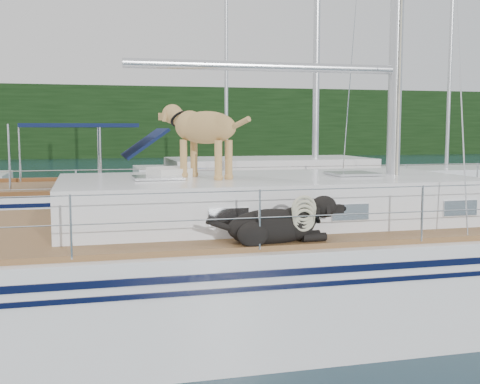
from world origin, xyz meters
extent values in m
plane|color=black|center=(0.00, 0.00, 0.00)|extent=(120.00, 120.00, 0.00)
cube|color=black|center=(0.00, 45.00, 3.00)|extent=(90.00, 3.00, 6.00)
cube|color=#595147|center=(0.00, 46.20, 0.60)|extent=(92.00, 1.00, 1.20)
cube|color=white|center=(0.00, 0.00, 0.50)|extent=(12.00, 3.80, 1.40)
cube|color=brown|center=(0.00, 0.00, 1.23)|extent=(11.52, 3.50, 0.06)
cube|color=white|center=(0.80, 0.00, 1.54)|extent=(5.20, 2.50, 0.55)
cylinder|color=silver|center=(0.80, 0.00, 3.21)|extent=(3.60, 0.12, 0.12)
cylinder|color=silver|center=(0.00, -1.75, 1.82)|extent=(10.56, 0.01, 0.01)
cylinder|color=silver|center=(0.00, 1.75, 1.82)|extent=(10.56, 0.01, 0.01)
cube|color=blue|center=(0.13, 1.19, 1.29)|extent=(0.70, 0.49, 0.05)
cube|color=silver|center=(-0.42, 0.28, 1.87)|extent=(0.58, 0.53, 0.12)
torus|color=beige|center=(0.68, -1.69, 1.62)|extent=(0.34, 0.10, 0.33)
cube|color=white|center=(1.65, 6.53, 0.45)|extent=(11.00, 3.50, 1.30)
cube|color=brown|center=(1.65, 6.53, 1.10)|extent=(10.56, 3.29, 0.06)
cube|color=white|center=(2.85, 6.53, 1.45)|extent=(4.80, 2.30, 0.55)
cube|color=#0F1B3E|center=(-1.55, 6.53, 2.50)|extent=(2.40, 2.30, 0.08)
cube|color=white|center=(4.00, 16.00, 0.40)|extent=(7.20, 3.00, 1.10)
cylinder|color=silver|center=(4.00, 16.00, 6.00)|extent=(0.14, 0.14, 11.00)
cube|color=white|center=(12.00, 13.00, 0.40)|extent=(6.40, 3.00, 1.10)
cylinder|color=silver|center=(12.00, 13.00, 6.00)|extent=(0.14, 0.14, 11.00)
camera|label=1|loc=(-1.45, -7.40, 2.42)|focal=45.00mm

